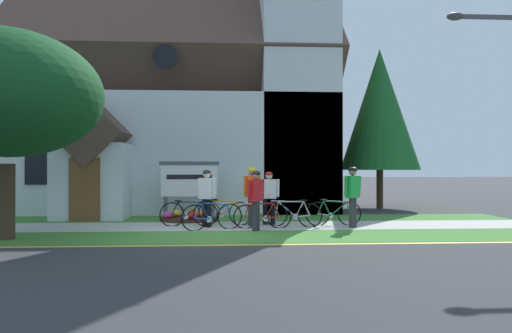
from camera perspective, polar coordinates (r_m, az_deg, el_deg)
ground at (r=15.81m, az=-5.42°, el=-6.56°), size 140.00×140.00×0.00m
sidewalk_slab at (r=13.64m, az=-13.53°, el=-7.55°), size 32.00×2.01×0.01m
grass_verge at (r=11.63m, az=-15.37°, el=-8.82°), size 32.00×2.11×0.01m
church_lawn at (r=15.63m, az=-12.18°, el=-6.62°), size 24.00×2.05×0.01m
curb_paint_stripe at (r=10.47m, az=-16.78°, el=-9.79°), size 28.00×0.16×0.01m
church_building at (r=20.57m, az=-8.59°, el=7.72°), size 13.72×10.33×13.72m
church_sign at (r=15.42m, az=-8.59°, el=-1.86°), size 2.05×0.22×1.98m
flower_bed at (r=15.03m, az=-8.84°, el=-6.49°), size 1.83×1.83×0.34m
bicycle_yellow at (r=13.29m, az=4.77°, el=-6.12°), size 1.69×0.59×0.83m
bicycle_blue at (r=13.77m, az=-4.12°, el=-5.92°), size 1.67×0.67×0.81m
bicycle_white at (r=13.71m, az=9.96°, el=-5.93°), size 1.73×0.14×0.83m
bicycle_silver at (r=12.62m, az=-5.70°, el=-6.40°), size 1.71×0.62×0.84m
bicycle_orange at (r=12.88m, az=0.88°, el=-6.36°), size 1.70×0.12×0.81m
bicycle_red at (r=13.50m, az=-8.70°, el=-6.01°), size 1.75×0.11×0.80m
cyclist_in_white_jersey at (r=13.12m, az=-6.37°, el=-3.48°), size 0.52×0.59×1.70m
cyclist_in_green_jersey at (r=13.64m, az=1.68°, el=-3.54°), size 0.63×0.38×1.64m
cyclist_in_blue_jersey at (r=12.31m, az=0.00°, el=-3.78°), size 0.48×0.63×1.68m
cyclist_in_yellow_jersey at (r=13.37m, az=-0.49°, el=-3.18°), size 0.53×0.57×1.77m
cyclist_in_red_jersey at (r=13.28m, az=12.38°, el=-3.17°), size 0.58×0.51×1.78m
roadside_conifer at (r=20.19m, az=15.67°, el=7.10°), size 3.41×3.41×6.97m
verge_sapling at (r=12.57m, az=-29.42°, el=8.10°), size 4.56×4.56×5.12m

